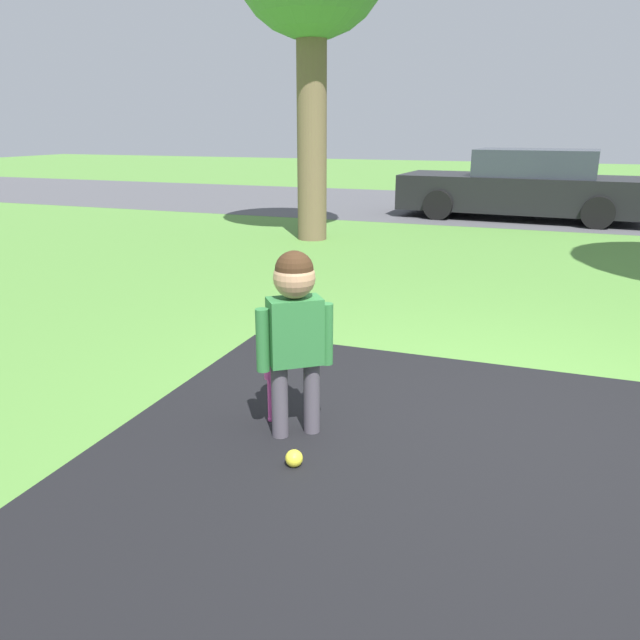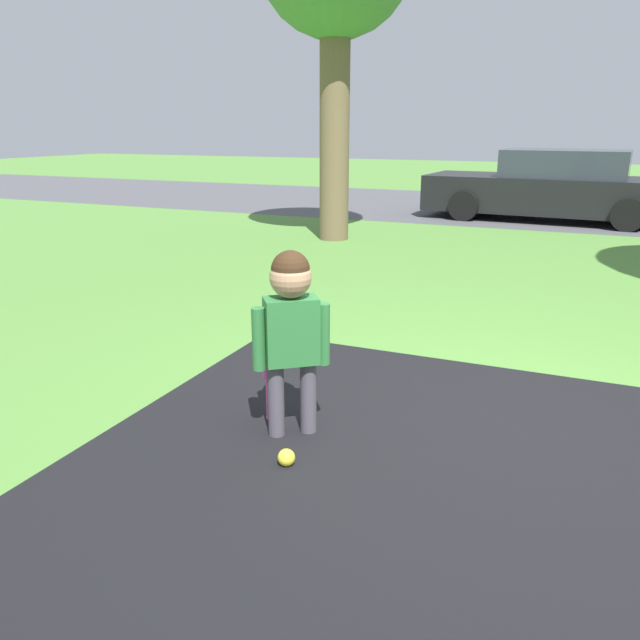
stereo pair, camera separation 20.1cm
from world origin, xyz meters
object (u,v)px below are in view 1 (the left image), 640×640
Objects in this scene: child at (295,319)px; baseball_bat at (269,356)px; parked_car at (524,187)px; sports_ball at (294,458)px.

baseball_bat is (-0.21, 0.09, -0.28)m from child.
parked_car is at bearing 48.46° from child.
baseball_bat is 9.69m from parked_car.
sports_ball is (0.13, -0.34, -0.65)m from child.
child is 0.36m from baseball_bat.
baseball_bat is 0.67m from sports_ball.
baseball_bat is 0.14× the size of parked_car.
child is 0.75m from sports_ball.
baseball_bat is at bearing 118.34° from child.
child is at bearing 110.54° from sports_ball.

